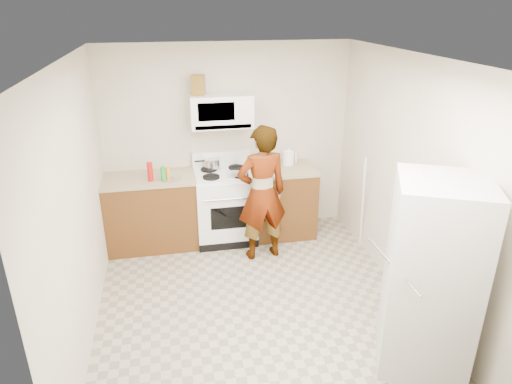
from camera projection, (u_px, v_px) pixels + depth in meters
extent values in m
plane|color=gray|center=(254.00, 302.00, 4.82)|extent=(3.60, 3.60, 0.00)
cube|color=beige|center=(228.00, 141.00, 5.96)|extent=(3.20, 0.02, 2.50)
cube|color=beige|center=(408.00, 182.00, 4.63)|extent=(0.02, 3.60, 2.50)
cube|color=#5C3115|center=(152.00, 213.00, 5.81)|extent=(1.12, 0.62, 0.90)
cube|color=tan|center=(149.00, 179.00, 5.63)|extent=(1.14, 0.64, 0.03)
cube|color=#5C3115|center=(283.00, 202.00, 6.12)|extent=(0.80, 0.62, 0.90)
cube|color=tan|center=(284.00, 169.00, 5.94)|extent=(0.82, 0.64, 0.03)
cube|color=white|center=(225.00, 207.00, 5.97)|extent=(0.76, 0.65, 0.90)
cube|color=white|center=(224.00, 174.00, 5.79)|extent=(0.76, 0.62, 0.03)
cube|color=white|center=(221.00, 158.00, 6.00)|extent=(0.76, 0.08, 0.20)
cube|color=white|center=(221.00, 111.00, 5.60)|extent=(0.76, 0.38, 0.40)
imported|color=tan|center=(262.00, 194.00, 5.40)|extent=(0.66, 0.48, 1.67)
cube|color=white|center=(431.00, 277.00, 3.74)|extent=(0.93, 0.93, 1.70)
cylinder|color=white|center=(288.00, 158.00, 6.04)|extent=(0.15, 0.15, 0.18)
cube|color=brown|center=(198.00, 85.00, 5.42)|extent=(0.18, 0.18, 0.24)
cylinder|color=#B3B2B7|center=(212.00, 163.00, 5.89)|extent=(0.21, 0.21, 0.11)
cube|color=silver|center=(237.00, 174.00, 5.67)|extent=(0.28, 0.20, 0.05)
cylinder|color=#B4130D|center=(150.00, 172.00, 5.47)|extent=(0.08, 0.08, 0.23)
cylinder|color=orange|center=(168.00, 173.00, 5.53)|extent=(0.05, 0.05, 0.16)
cylinder|color=#1A932C|center=(163.00, 174.00, 5.47)|extent=(0.07, 0.07, 0.19)
cylinder|color=silver|center=(172.00, 179.00, 5.56)|extent=(0.25, 0.25, 0.01)
cylinder|color=white|center=(363.00, 203.00, 5.63)|extent=(0.17, 0.24, 1.26)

